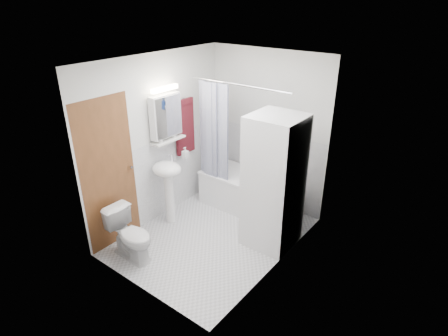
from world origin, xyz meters
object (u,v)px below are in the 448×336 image
Objects in this scene: bathtub at (246,190)px; washer_dryer at (273,182)px; toilet at (131,235)px; sink at (168,179)px.

washer_dryer is (0.76, -0.52, 0.59)m from bathtub.
washer_dryer is at bearing -40.15° from toilet.
washer_dryer reaches higher than sink.
bathtub is 2.15× the size of toilet.
bathtub is 0.80× the size of washer_dryer.
toilet is at bearing -132.71° from washer_dryer.
sink reaches higher than bathtub.
sink is 0.99m from toilet.
bathtub is 1.28m from sink.
bathtub is 1.36× the size of sink.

